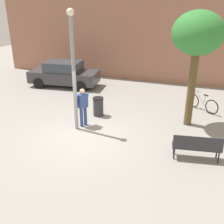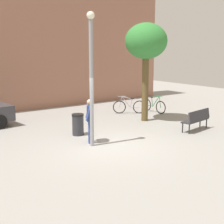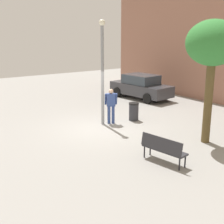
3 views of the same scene
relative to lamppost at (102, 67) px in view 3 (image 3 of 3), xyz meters
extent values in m
plane|color=gray|center=(0.52, -0.41, -2.71)|extent=(36.00, 36.00, 0.00)
cylinder|color=gray|center=(0.00, 0.00, -0.45)|extent=(0.14, 0.14, 4.51)
sphere|color=#F2EACC|center=(0.00, 0.00, 1.92)|extent=(0.28, 0.28, 0.28)
cylinder|color=#334784|center=(0.09, 0.29, -2.28)|extent=(0.14, 0.14, 0.85)
cylinder|color=#334784|center=(0.20, 0.46, -2.28)|extent=(0.14, 0.14, 0.85)
cube|color=#334784|center=(0.15, 0.37, -1.56)|extent=(0.39, 0.46, 0.60)
sphere|color=tan|center=(0.15, 0.37, -1.15)|extent=(0.22, 0.22, 0.22)
cylinder|color=#334784|center=(-0.02, 0.18, -1.53)|extent=(0.24, 0.19, 0.55)
cylinder|color=#334784|center=(0.23, 0.61, -1.53)|extent=(0.24, 0.19, 0.55)
cube|color=#2D2D33|center=(4.85, -0.71, -2.26)|extent=(1.65, 0.70, 0.06)
cube|color=#2D2D33|center=(4.88, -0.90, -2.01)|extent=(1.60, 0.39, 0.44)
cylinder|color=black|center=(4.11, -0.67, -2.50)|extent=(0.05, 0.05, 0.42)
cylinder|color=black|center=(5.53, -0.43, -2.50)|extent=(0.05, 0.05, 0.42)
cylinder|color=black|center=(4.16, -0.99, -2.50)|extent=(0.05, 0.05, 0.42)
cylinder|color=black|center=(5.59, -0.75, -2.50)|extent=(0.05, 0.05, 0.42)
cylinder|color=brown|center=(4.35, 2.02, -1.13)|extent=(0.32, 0.32, 3.16)
ellipsoid|color=#338137|center=(4.35, 2.02, 1.15)|extent=(2.01, 2.01, 1.70)
cube|color=#38383D|center=(-3.41, 5.17, -2.09)|extent=(4.36, 2.16, 0.70)
cube|color=#333D47|center=(-3.41, 5.17, -1.46)|extent=(2.26, 1.79, 0.60)
cylinder|color=black|center=(-2.16, 6.12, -2.39)|extent=(0.66, 0.29, 0.64)
cylinder|color=black|center=(-1.98, 4.53, -2.39)|extent=(0.66, 0.29, 0.64)
cylinder|color=black|center=(-4.84, 5.82, -2.39)|extent=(0.66, 0.29, 0.64)
cylinder|color=black|center=(-4.66, 4.23, -2.39)|extent=(0.66, 0.29, 0.64)
cylinder|color=#2D2D33|center=(0.33, 1.60, -2.30)|extent=(0.47, 0.47, 0.81)
cylinder|color=black|center=(0.33, 1.60, -1.86)|extent=(0.49, 0.49, 0.08)
camera|label=1|loc=(4.78, -9.05, 2.36)|focal=42.90mm
camera|label=2|loc=(-6.14, -9.74, 0.85)|focal=52.08mm
camera|label=3|loc=(11.75, -7.62, 1.58)|focal=49.47mm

